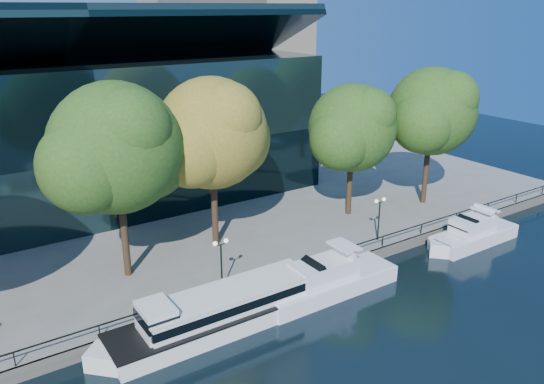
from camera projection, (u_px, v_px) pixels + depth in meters
ground at (259, 327)px, 36.96m from camera, size 160.00×160.00×0.00m
promenade at (102, 183)px, 65.39m from camera, size 90.00×67.08×1.00m
railing at (235, 283)px, 38.87m from camera, size 88.20×0.08×0.99m
convention_building at (70, 130)px, 57.05m from camera, size 50.00×24.57×21.43m
tour_boat at (217, 311)px, 36.26m from camera, size 17.45×3.89×3.31m
cruiser_near at (324, 281)px, 40.76m from camera, size 12.88×3.32×3.73m
cruiser_far at (472, 233)px, 49.41m from camera, size 10.64×2.95×3.47m
tree_2 at (119, 150)px, 38.78m from camera, size 12.20×10.00×15.24m
tree_3 at (214, 135)px, 44.28m from camera, size 11.76×9.64×14.83m
tree_4 at (354, 130)px, 51.65m from camera, size 10.78×8.84×13.26m
tree_5 at (433, 113)px, 54.49m from camera, size 11.34×9.30×14.47m
lamp_1 at (221, 253)px, 38.95m from camera, size 1.26×0.36×4.03m
lamp_2 at (380, 209)px, 47.33m from camera, size 1.26×0.36×4.03m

